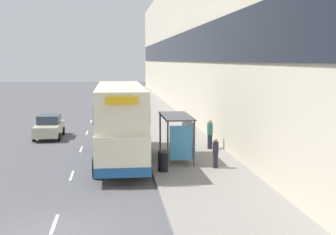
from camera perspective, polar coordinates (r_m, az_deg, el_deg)
name	(u,v)px	position (r m, az deg, el deg)	size (l,w,h in m)	color
ground_plane	(51,235)	(16.28, -14.12, -13.72)	(220.00, 220.00, 0.00)	#515156
pavement	(152,109)	(54.07, -2.00, 1.02)	(5.00, 93.00, 0.14)	gray
terrace_facade	(186,42)	(54.29, 2.22, 9.18)	(3.10, 93.00, 15.55)	beige
lane_mark_0	(54,224)	(17.23, -13.67, -12.51)	(0.12, 2.00, 0.01)	silver
lane_mark_1	(72,176)	(23.86, -11.66, -6.95)	(0.12, 2.00, 0.01)	silver
lane_mark_2	(81,149)	(30.64, -10.55, -3.83)	(0.12, 2.00, 0.01)	silver
lane_mark_3	(87,133)	(37.49, -9.85, -1.84)	(0.12, 2.00, 0.01)	silver
lane_mark_4	(91,121)	(44.36, -9.36, -0.47)	(0.12, 2.00, 0.01)	silver
lane_mark_5	(94,113)	(51.26, -9.01, 0.54)	(0.12, 2.00, 0.01)	silver
lane_mark_6	(96,107)	(58.18, -8.74, 1.30)	(0.12, 2.00, 0.01)	silver
bus_shelter	(180,129)	(26.05, 1.46, -1.45)	(1.60, 4.20, 2.48)	#4C4C51
double_decker_bus_near	(120,122)	(26.20, -5.84, -0.53)	(2.85, 11.26, 4.30)	beige
car_0	(49,127)	(35.52, -14.30, -1.08)	(1.94, 4.59, 1.69)	#B7B799
pedestrian_at_shelter	(210,134)	(29.58, 5.13, -1.99)	(0.37, 0.37, 1.87)	#23232D
pedestrian_1	(216,153)	(24.38, 5.82, -4.28)	(0.31, 0.31, 1.58)	#23232D
litter_bin	(163,161)	(23.59, -0.61, -5.32)	(0.55, 0.55, 1.05)	black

